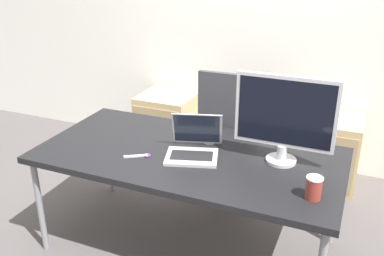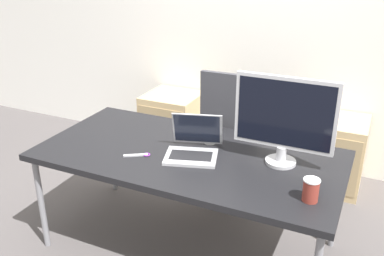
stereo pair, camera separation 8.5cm
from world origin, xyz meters
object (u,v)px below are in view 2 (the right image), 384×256
at_px(monitor, 284,118).
at_px(office_chair, 236,151).
at_px(cabinet_left, 173,124).
at_px(laptop_center, 193,147).
at_px(coffee_cup_white, 210,136).
at_px(cabinet_right, 332,153).
at_px(coffee_cup_brown, 311,190).

bearing_deg(monitor, office_chair, 128.12).
height_order(cabinet_left, monitor, monitor).
xyz_separation_m(laptop_center, monitor, (0.52, 0.12, 0.24)).
relative_size(laptop_center, coffee_cup_white, 4.41).
distance_m(cabinet_right, coffee_cup_brown, 1.56).
bearing_deg(coffee_cup_white, monitor, -10.10).
xyz_separation_m(cabinet_right, monitor, (-0.19, -1.15, 0.70)).
relative_size(cabinet_left, cabinet_right, 1.00).
bearing_deg(cabinet_left, office_chair, -32.29).
height_order(cabinet_left, coffee_cup_white, coffee_cup_white).
distance_m(laptop_center, monitor, 0.58).
bearing_deg(cabinet_right, cabinet_left, 180.00).
xyz_separation_m(office_chair, cabinet_left, (-0.83, 0.52, -0.11)).
xyz_separation_m(cabinet_right, laptop_center, (-0.71, -1.26, 0.46)).
xyz_separation_m(cabinet_left, coffee_cup_brown, (1.56, -1.49, 0.47)).
distance_m(office_chair, monitor, 0.99).
bearing_deg(coffee_cup_brown, coffee_cup_white, 149.61).
relative_size(office_chair, cabinet_right, 1.81).
distance_m(cabinet_left, coffee_cup_brown, 2.20).
relative_size(office_chair, coffee_cup_brown, 8.89).
bearing_deg(coffee_cup_white, laptop_center, -97.59).
bearing_deg(laptop_center, cabinet_left, 122.33).
height_order(laptop_center, coffee_cup_brown, laptop_center).
bearing_deg(cabinet_left, coffee_cup_white, -52.06).
relative_size(office_chair, monitor, 1.87).
height_order(office_chair, cabinet_left, office_chair).
height_order(monitor, coffee_cup_brown, monitor).
xyz_separation_m(cabinet_right, coffee_cup_brown, (0.05, -1.49, 0.47)).
xyz_separation_m(office_chair, laptop_center, (-0.03, -0.74, 0.35)).
bearing_deg(coffee_cup_brown, monitor, 124.78).
distance_m(monitor, coffee_cup_white, 0.56).
height_order(office_chair, coffee_cup_white, office_chair).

